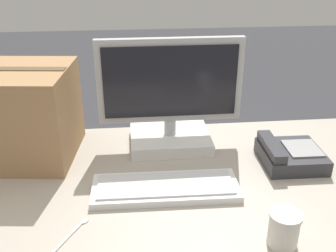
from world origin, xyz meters
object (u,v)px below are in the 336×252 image
object	(u,v)px
monitor	(170,104)
cardboard_box	(15,114)
desk_phone	(289,155)
spoon	(75,230)
paper_cup_left	(284,229)
keyboard	(166,188)

from	to	relation	value
monitor	cardboard_box	xyz separation A→B (m)	(-0.54, -0.02, -0.01)
desk_phone	spoon	world-z (taller)	desk_phone
monitor	desk_phone	size ratio (longest dim) A/B	2.47
paper_cup_left	cardboard_box	distance (m)	0.95
paper_cup_left	spoon	distance (m)	0.54
monitor	paper_cup_left	distance (m)	0.62
keyboard	paper_cup_left	distance (m)	0.38
monitor	keyboard	xyz separation A→B (m)	(-0.05, -0.31, -0.15)
desk_phone	paper_cup_left	distance (m)	0.43
cardboard_box	desk_phone	bearing A→B (deg)	-9.49
cardboard_box	monitor	bearing A→B (deg)	2.23
cardboard_box	spoon	bearing A→B (deg)	-61.55
keyboard	cardboard_box	bearing A→B (deg)	151.33
desk_phone	monitor	bearing A→B (deg)	156.99
monitor	keyboard	size ratio (longest dim) A/B	1.14
monitor	desk_phone	distance (m)	0.46
desk_phone	cardboard_box	distance (m)	0.96
desk_phone	paper_cup_left	xyz separation A→B (m)	(-0.17, -0.39, 0.02)
monitor	cardboard_box	size ratio (longest dim) A/B	1.21
paper_cup_left	desk_phone	bearing A→B (deg)	66.58
cardboard_box	paper_cup_left	bearing A→B (deg)	-35.30
desk_phone	spoon	distance (m)	0.76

